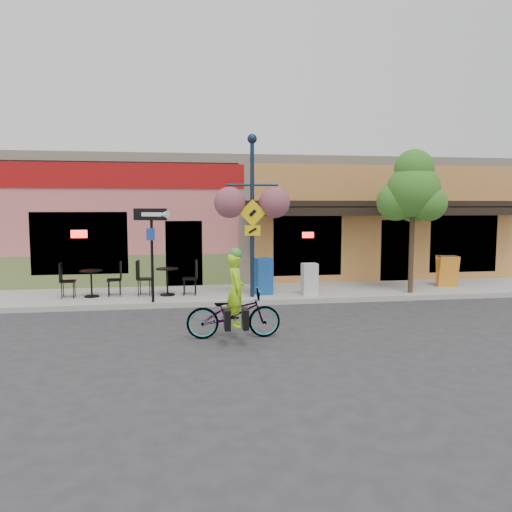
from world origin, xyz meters
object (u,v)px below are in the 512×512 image
at_px(street_tree, 412,221).
at_px(newspaper_box_blue, 263,276).
at_px(building, 255,219).
at_px(bicycle, 234,314).
at_px(lamp_post, 252,216).
at_px(one_way_sign, 152,256).
at_px(cyclist_rider, 236,301).
at_px(newspaper_box_grey, 309,279).

bearing_deg(street_tree, newspaper_box_blue, 174.31).
distance_m(building, bicycle, 10.67).
distance_m(bicycle, lamp_post, 4.45).
xyz_separation_m(one_way_sign, newspaper_box_blue, (3.22, 0.78, -0.74)).
relative_size(cyclist_rider, one_way_sign, 0.61).
bearing_deg(street_tree, lamp_post, 179.32).
xyz_separation_m(cyclist_rider, newspaper_box_blue, (1.33, 4.26, -0.09)).
bearing_deg(cyclist_rider, lamp_post, -12.00).
bearing_deg(newspaper_box_grey, lamp_post, -179.09).
relative_size(lamp_post, newspaper_box_grey, 4.97).
bearing_deg(cyclist_rider, newspaper_box_grey, -32.62).
distance_m(building, newspaper_box_grey, 6.63).
distance_m(building, newspaper_box_blue, 6.30).
height_order(lamp_post, street_tree, lamp_post).
bearing_deg(lamp_post, street_tree, 2.25).
relative_size(bicycle, street_tree, 0.45).
bearing_deg(lamp_post, bicycle, -101.33).
relative_size(lamp_post, newspaper_box_blue, 4.31).
relative_size(building, lamp_post, 3.89).
height_order(one_way_sign, street_tree, street_tree).
bearing_deg(bicycle, building, -9.74).
height_order(building, newspaper_box_blue, building).
bearing_deg(newspaper_box_grey, one_way_sign, -175.30).
bearing_deg(lamp_post, cyclist_rider, -100.63).
relative_size(bicycle, newspaper_box_blue, 1.83).
bearing_deg(street_tree, one_way_sign, -177.49).
bearing_deg(newspaper_box_grey, bicycle, -125.65).
height_order(cyclist_rider, one_way_sign, one_way_sign).
bearing_deg(cyclist_rider, street_tree, -55.18).
height_order(cyclist_rider, newspaper_box_grey, cyclist_rider).
xyz_separation_m(newspaper_box_blue, newspaper_box_grey, (1.33, -0.33, -0.07)).
bearing_deg(newspaper_box_grey, building, 94.86).
distance_m(building, lamp_post, 6.55).
relative_size(one_way_sign, street_tree, 0.59).
distance_m(bicycle, one_way_sign, 4.04).
xyz_separation_m(bicycle, newspaper_box_blue, (1.38, 4.26, 0.17)).
xyz_separation_m(cyclist_rider, lamp_post, (0.93, 3.87, 1.71)).
bearing_deg(newspaper_box_blue, street_tree, -14.39).
height_order(one_way_sign, newspaper_box_blue, one_way_sign).
relative_size(cyclist_rider, newspaper_box_blue, 1.44).
bearing_deg(bicycle, newspaper_box_grey, -33.12).
height_order(bicycle, one_way_sign, one_way_sign).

